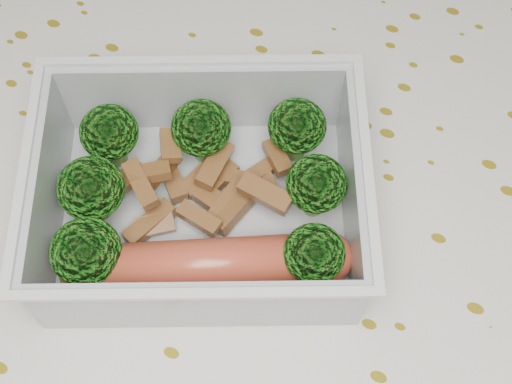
% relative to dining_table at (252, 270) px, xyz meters
% --- Properties ---
extents(dining_table, '(1.40, 0.90, 0.75)m').
position_rel_dining_table_xyz_m(dining_table, '(0.00, 0.00, 0.00)').
color(dining_table, brown).
rests_on(dining_table, ground).
extents(tablecloth, '(1.46, 0.96, 0.19)m').
position_rel_dining_table_xyz_m(tablecloth, '(0.00, 0.00, 0.05)').
color(tablecloth, silver).
rests_on(tablecloth, dining_table).
extents(lunch_container, '(0.23, 0.20, 0.06)m').
position_rel_dining_table_xyz_m(lunch_container, '(-0.03, -0.01, 0.11)').
color(lunch_container, silver).
rests_on(lunch_container, tablecloth).
extents(broccoli_florets, '(0.17, 0.15, 0.05)m').
position_rel_dining_table_xyz_m(broccoli_florets, '(-0.03, -0.01, 0.12)').
color(broccoli_florets, '#608C3F').
rests_on(broccoli_florets, lunch_container).
extents(meat_pile, '(0.11, 0.09, 0.03)m').
position_rel_dining_table_xyz_m(meat_pile, '(-0.03, -0.00, 0.11)').
color(meat_pile, brown).
rests_on(meat_pile, lunch_container).
extents(sausage, '(0.15, 0.09, 0.03)m').
position_rel_dining_table_xyz_m(sausage, '(-0.01, -0.05, 0.11)').
color(sausage, '#AF422B').
rests_on(sausage, lunch_container).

